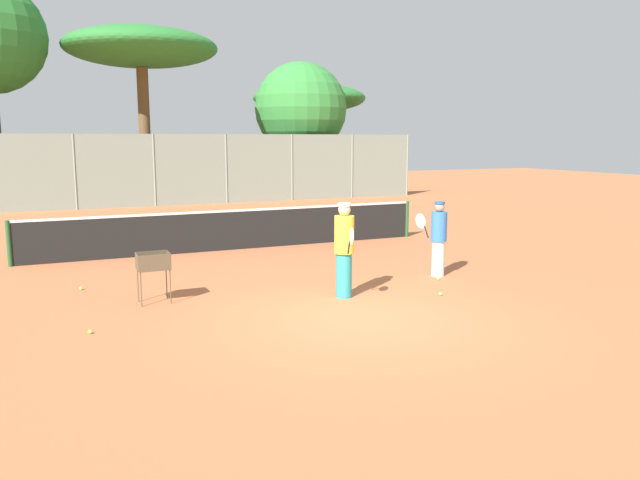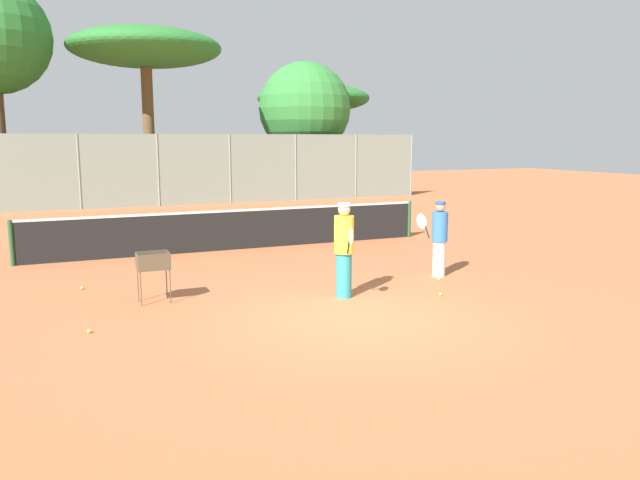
% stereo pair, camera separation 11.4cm
% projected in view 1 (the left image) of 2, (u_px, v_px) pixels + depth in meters
% --- Properties ---
extents(ground_plane, '(80.00, 80.00, 0.00)m').
position_uv_depth(ground_plane, '(362.00, 320.00, 10.15)').
color(ground_plane, '#B7663D').
extents(tennis_net, '(10.82, 0.10, 1.07)m').
position_uv_depth(tennis_net, '(234.00, 229.00, 16.47)').
color(tennis_net, '#26592D').
rests_on(tennis_net, ground_plane).
extents(back_fence, '(25.76, 0.08, 3.12)m').
position_uv_depth(back_fence, '(154.00, 170.00, 26.93)').
color(back_fence, gray).
rests_on(back_fence, ground_plane).
extents(tree_0, '(6.25, 6.25, 5.91)m').
position_uv_depth(tree_0, '(309.00, 99.00, 34.60)').
color(tree_0, brown).
rests_on(tree_0, ground_plane).
extents(tree_2, '(6.84, 6.84, 7.82)m').
position_uv_depth(tree_2, '(141.00, 49.00, 28.09)').
color(tree_2, brown).
rests_on(tree_2, ground_plane).
extents(tree_4, '(4.73, 4.73, 6.80)m').
position_uv_depth(tree_4, '(301.00, 109.00, 32.06)').
color(tree_4, brown).
rests_on(tree_4, ground_plane).
extents(player_white_outfit, '(0.37, 0.91, 1.76)m').
position_uv_depth(player_white_outfit, '(344.00, 249.00, 11.45)').
color(player_white_outfit, teal).
rests_on(player_white_outfit, ground_plane).
extents(player_red_cap, '(0.37, 0.86, 1.60)m').
position_uv_depth(player_red_cap, '(438.00, 237.00, 13.27)').
color(player_red_cap, white).
rests_on(player_red_cap, ground_plane).
extents(ball_cart, '(0.56, 0.41, 0.91)m').
position_uv_depth(ball_cart, '(153.00, 265.00, 11.09)').
color(ball_cart, brown).
rests_on(ball_cart, ground_plane).
extents(tennis_ball_0, '(0.07, 0.07, 0.07)m').
position_uv_depth(tennis_ball_0, '(90.00, 332.00, 9.41)').
color(tennis_ball_0, '#D1E54C').
rests_on(tennis_ball_0, ground_plane).
extents(tennis_ball_1, '(0.07, 0.07, 0.07)m').
position_uv_depth(tennis_ball_1, '(438.00, 279.00, 12.98)').
color(tennis_ball_1, '#D1E54C').
rests_on(tennis_ball_1, ground_plane).
extents(tennis_ball_2, '(0.07, 0.07, 0.07)m').
position_uv_depth(tennis_ball_2, '(440.00, 294.00, 11.69)').
color(tennis_ball_2, '#D1E54C').
rests_on(tennis_ball_2, ground_plane).
extents(tennis_ball_3, '(0.07, 0.07, 0.07)m').
position_uv_depth(tennis_ball_3, '(81.00, 288.00, 12.13)').
color(tennis_ball_3, '#D1E54C').
rests_on(tennis_ball_3, ground_plane).
extents(parked_car, '(4.20, 1.70, 1.60)m').
position_uv_depth(parked_car, '(220.00, 183.00, 31.83)').
color(parked_car, '#3F4C8C').
rests_on(parked_car, ground_plane).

